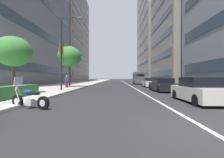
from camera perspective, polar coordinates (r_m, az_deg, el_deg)
name	(u,v)px	position (r m, az deg, el deg)	size (l,w,h in m)	color
ground_plane	(207,129)	(5.22, 31.99, -15.66)	(400.00, 400.00, 0.00)	#262628
sidewalk_right_plaza	(77,84)	(35.48, -12.98, -1.76)	(160.00, 8.62, 0.15)	#B2ADA3
lane_centre_stripe	(126,83)	(39.43, 5.24, -1.63)	(110.00, 0.16, 0.01)	silver
motorcycle_far_end_row	(29,99)	(8.23, -28.54, -6.65)	(0.89, 2.13, 1.46)	black
car_approaching_light	(198,91)	(10.33, 29.55, -3.87)	(4.13, 1.82, 1.47)	beige
car_mid_block_traffic	(162,85)	(16.95, 18.34, -2.19)	(4.30, 2.03, 1.40)	black
car_lead_in_lane	(149,83)	(24.84, 13.60, -1.33)	(4.37, 1.83, 1.40)	beige
delivery_van_ahead	(138,78)	(35.17, 9.77, 0.42)	(6.27, 2.29, 2.65)	#4C5156
street_lamp_with_banners	(64,46)	(17.08, -17.34, 11.71)	(1.26, 2.36, 7.69)	#232326
clipped_hedge_bed	(5,93)	(11.48, -35.18, -4.17)	(6.11, 1.10, 0.76)	#28602D
street_tree_far_plaza	(13,52)	(14.81, -32.94, 8.59)	(2.83, 2.83, 4.62)	#473323
street_tree_mid_sidewalk	(70,56)	(22.74, -15.60, 8.12)	(3.35, 3.35, 5.77)	#473323
pedestrian_on_plaza	(67,81)	(21.12, -16.58, -0.85)	(0.47, 0.47, 1.62)	maroon
office_tower_mid_left	(189,23)	(48.24, 26.90, 18.02)	(20.82, 16.05, 32.06)	gray
office_tower_near_left	(159,28)	(76.21, 17.07, 17.84)	(29.95, 15.61, 48.44)	gray
office_tower_far_right_block	(61,35)	(69.89, -18.46, 15.25)	(32.02, 17.84, 38.60)	gray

